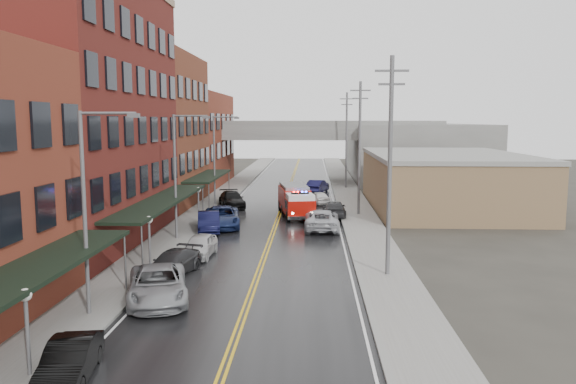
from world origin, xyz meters
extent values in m
cube|color=black|center=(0.00, 30.00, 0.01)|extent=(11.00, 160.00, 0.02)
cube|color=slate|center=(-7.30, 30.00, 0.07)|extent=(3.00, 160.00, 0.15)
cube|color=slate|center=(7.30, 30.00, 0.07)|extent=(3.00, 160.00, 0.15)
cube|color=gray|center=(-5.65, 30.00, 0.07)|extent=(0.30, 160.00, 0.15)
cube|color=gray|center=(5.65, 30.00, 0.07)|extent=(0.30, 160.00, 0.15)
cube|color=#531616|center=(-13.30, 23.00, 9.00)|extent=(9.00, 20.00, 18.00)
cube|color=brown|center=(-13.30, 40.50, 7.50)|extent=(9.00, 15.00, 15.00)
cube|color=brown|center=(-13.30, 58.00, 6.00)|extent=(9.00, 20.00, 12.00)
cube|color=#8C6D4B|center=(16.00, 40.00, 2.50)|extent=(14.00, 22.00, 5.00)
cube|color=slate|center=(18.00, 70.00, 4.00)|extent=(18.00, 30.00, 8.00)
cube|color=black|center=(-7.50, 4.00, 3.00)|extent=(2.60, 16.00, 0.18)
cylinder|color=slate|center=(-6.35, 11.60, 1.50)|extent=(0.10, 0.10, 3.00)
cube|color=black|center=(-7.50, 23.00, 3.00)|extent=(2.60, 18.00, 0.18)
cylinder|color=slate|center=(-6.35, 14.40, 1.50)|extent=(0.10, 0.10, 3.00)
cylinder|color=slate|center=(-6.35, 31.60, 1.50)|extent=(0.10, 0.10, 3.00)
cube|color=black|center=(-7.50, 40.50, 3.00)|extent=(2.60, 13.00, 0.18)
cylinder|color=slate|center=(-6.35, 34.40, 1.50)|extent=(0.10, 0.10, 3.00)
cylinder|color=slate|center=(-6.35, 46.60, 1.50)|extent=(0.10, 0.10, 3.00)
cylinder|color=#59595B|center=(-6.40, 2.00, 1.40)|extent=(0.14, 0.14, 2.80)
sphere|color=silver|center=(-6.40, 2.00, 2.90)|extent=(0.44, 0.44, 0.44)
cylinder|color=#59595B|center=(-6.40, 16.00, 1.40)|extent=(0.14, 0.14, 2.80)
sphere|color=silver|center=(-6.40, 16.00, 2.90)|extent=(0.44, 0.44, 0.44)
cylinder|color=#59595B|center=(-6.40, 30.00, 1.40)|extent=(0.14, 0.14, 2.80)
sphere|color=silver|center=(-6.40, 30.00, 2.90)|extent=(0.44, 0.44, 0.44)
cylinder|color=#59595B|center=(-6.80, 8.00, 4.50)|extent=(0.18, 0.18, 9.00)
cylinder|color=#59595B|center=(-5.60, 8.00, 8.90)|extent=(2.40, 0.12, 0.12)
cube|color=#59595B|center=(-4.50, 8.00, 8.80)|extent=(0.50, 0.22, 0.18)
cylinder|color=#59595B|center=(-6.80, 24.00, 4.50)|extent=(0.18, 0.18, 9.00)
cylinder|color=#59595B|center=(-5.60, 24.00, 8.90)|extent=(2.40, 0.12, 0.12)
cube|color=#59595B|center=(-4.50, 24.00, 8.80)|extent=(0.50, 0.22, 0.18)
cylinder|color=#59595B|center=(-6.80, 40.00, 4.50)|extent=(0.18, 0.18, 9.00)
cylinder|color=#59595B|center=(-5.60, 40.00, 8.90)|extent=(2.40, 0.12, 0.12)
cube|color=#59595B|center=(-4.50, 40.00, 8.80)|extent=(0.50, 0.22, 0.18)
cylinder|color=#59595B|center=(7.20, 15.00, 6.00)|extent=(0.24, 0.24, 12.00)
cube|color=#59595B|center=(7.20, 15.00, 11.20)|extent=(1.80, 0.12, 0.12)
cube|color=#59595B|center=(7.20, 15.00, 10.50)|extent=(1.40, 0.12, 0.12)
cylinder|color=#59595B|center=(7.20, 35.00, 6.00)|extent=(0.24, 0.24, 12.00)
cube|color=#59595B|center=(7.20, 35.00, 11.20)|extent=(1.80, 0.12, 0.12)
cube|color=#59595B|center=(7.20, 35.00, 10.50)|extent=(1.40, 0.12, 0.12)
cylinder|color=#59595B|center=(7.20, 55.00, 6.00)|extent=(0.24, 0.24, 12.00)
cube|color=#59595B|center=(7.20, 55.00, 11.20)|extent=(1.80, 0.12, 0.12)
cube|color=#59595B|center=(7.20, 55.00, 10.50)|extent=(1.40, 0.12, 0.12)
cube|color=slate|center=(0.00, 62.00, 6.75)|extent=(40.00, 10.00, 1.50)
cube|color=slate|center=(-11.00, 62.00, 3.00)|extent=(1.60, 8.00, 6.00)
cube|color=slate|center=(11.00, 62.00, 3.00)|extent=(1.60, 8.00, 6.00)
cube|color=#A10E07|center=(1.32, 35.50, 1.46)|extent=(3.23, 5.52, 1.98)
cube|color=#A10E07|center=(1.96, 31.88, 1.18)|extent=(2.75, 2.83, 1.42)
cube|color=silver|center=(1.96, 31.88, 2.12)|extent=(2.60, 2.62, 0.47)
cube|color=black|center=(1.92, 32.06, 1.46)|extent=(2.61, 1.90, 0.75)
cube|color=slate|center=(1.32, 35.50, 2.59)|extent=(2.93, 5.11, 0.28)
cube|color=black|center=(1.96, 31.88, 2.43)|extent=(1.53, 0.52, 0.13)
sphere|color=#FF0C0C|center=(1.45, 31.79, 2.51)|extent=(0.19, 0.19, 0.19)
sphere|color=#1933FF|center=(2.47, 31.97, 2.51)|extent=(0.19, 0.19, 0.19)
cylinder|color=black|center=(0.95, 31.60, 0.47)|extent=(0.99, 0.49, 0.94)
cylinder|color=black|center=(2.99, 31.97, 0.47)|extent=(0.99, 0.49, 0.94)
cylinder|color=black|center=(0.38, 34.86, 0.47)|extent=(0.99, 0.49, 0.94)
cylinder|color=black|center=(2.42, 35.22, 0.47)|extent=(0.99, 0.49, 0.94)
cylinder|color=black|center=(-0.03, 37.18, 0.47)|extent=(0.99, 0.49, 0.94)
cylinder|color=black|center=(2.01, 37.54, 0.47)|extent=(0.99, 0.49, 0.94)
imported|color=black|center=(-5.00, 1.95, 0.67)|extent=(2.03, 4.24, 1.34)
imported|color=gray|center=(-4.33, 10.20, 0.82)|extent=(4.15, 6.37, 1.63)
imported|color=#272729|center=(-4.75, 14.74, 0.67)|extent=(2.93, 4.95, 1.35)
imported|color=#BABABA|center=(-4.09, 19.02, 0.72)|extent=(1.88, 4.29, 1.44)
imported|color=black|center=(-5.00, 27.00, 0.77)|extent=(2.49, 4.92, 1.55)
imported|color=#121E46|center=(-4.28, 28.80, 0.84)|extent=(3.70, 6.40, 1.68)
imported|color=black|center=(-4.97, 39.20, 0.79)|extent=(3.59, 5.83, 1.58)
imported|color=#ADB0B6|center=(3.77, 28.20, 0.80)|extent=(2.70, 5.78, 1.60)
imported|color=#262729|center=(4.96, 34.20, 0.71)|extent=(2.04, 4.91, 1.42)
imported|color=white|center=(3.64, 41.80, 0.66)|extent=(2.64, 4.16, 1.32)
imported|color=black|center=(3.60, 50.70, 0.79)|extent=(2.93, 5.08, 1.58)
camera|label=1|loc=(3.05, -15.45, 8.62)|focal=35.00mm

